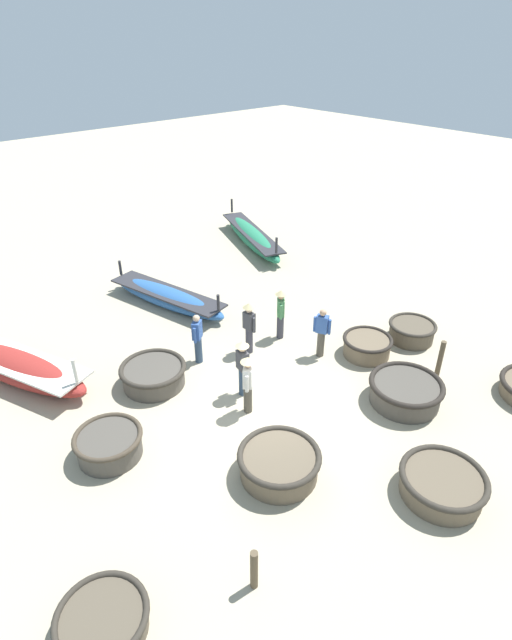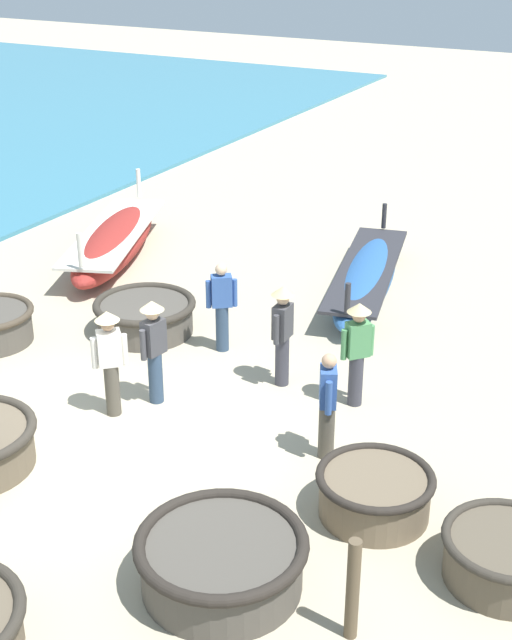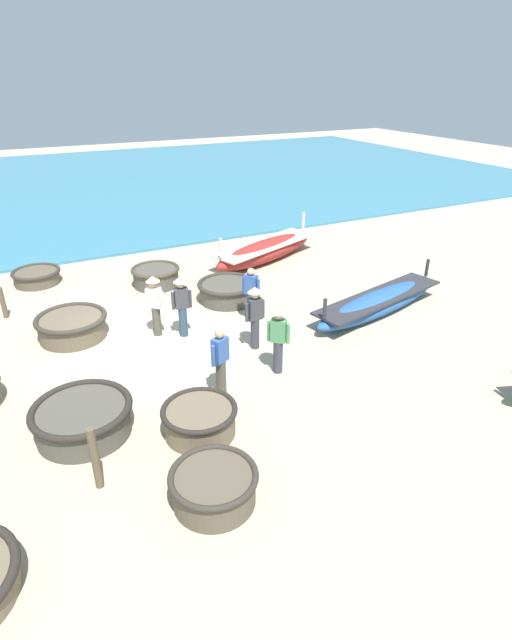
# 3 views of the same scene
# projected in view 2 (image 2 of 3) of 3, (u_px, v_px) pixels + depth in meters

# --- Properties ---
(ground_plane) EXTENTS (80.00, 80.00, 0.00)m
(ground_plane) POSITION_uv_depth(u_px,v_px,m) (110.00, 430.00, 12.86)
(ground_plane) COLOR tan
(coracle_front_left) EXTENTS (1.48, 1.48, 0.60)m
(coracle_front_left) POSITION_uv_depth(u_px,v_px,m) (375.00, 492.00, 10.94)
(coracle_front_left) COLOR brown
(coracle_front_left) RESTS_ON ground
(coracle_beside_post) EXTENTS (1.81, 1.81, 0.61)m
(coracle_beside_post) POSITION_uv_depth(u_px,v_px,m) (145.00, 315.00, 15.70)
(coracle_beside_post) COLOR #4C473F
(coracle_beside_post) RESTS_ON ground
(coracle_nearest) EXTENTS (1.93, 1.93, 0.65)m
(coracle_nearest) POSITION_uv_depth(u_px,v_px,m) (222.00, 560.00, 9.75)
(coracle_nearest) COLOR #4C473F
(coracle_nearest) RESTS_ON ground
(coracle_upturned) EXTENTS (1.46, 1.46, 0.59)m
(coracle_upturned) POSITION_uv_depth(u_px,v_px,m) (506.00, 556.00, 9.87)
(coracle_upturned) COLOR brown
(coracle_upturned) RESTS_ON ground
(long_boat_white_hull) EXTENTS (2.10, 5.12, 1.10)m
(long_boat_white_hull) POSITION_uv_depth(u_px,v_px,m) (367.00, 277.00, 17.36)
(long_boat_white_hull) COLOR #285693
(long_boat_white_hull) RESTS_ON ground
(long_boat_red_hull) EXTENTS (2.83, 5.00, 1.37)m
(long_boat_red_hull) POSITION_uv_depth(u_px,v_px,m) (115.00, 242.00, 18.97)
(long_boat_red_hull) COLOR maroon
(long_boat_red_hull) RESTS_ON ground
(fisherman_hauling) EXTENTS (0.39, 0.42, 1.67)m
(fisherman_hauling) POSITION_uv_depth(u_px,v_px,m) (357.00, 347.00, 13.14)
(fisherman_hauling) COLOR #383842
(fisherman_hauling) RESTS_ON ground
(fisherman_with_hat) EXTENTS (0.36, 0.53, 1.67)m
(fisherman_with_hat) POSITION_uv_depth(u_px,v_px,m) (282.00, 329.00, 13.71)
(fisherman_with_hat) COLOR #383842
(fisherman_with_hat) RESTS_ON ground
(fisherman_by_coracle) EXTENTS (0.44, 0.38, 1.57)m
(fisherman_by_coracle) POSITION_uv_depth(u_px,v_px,m) (222.00, 305.00, 14.85)
(fisherman_by_coracle) COLOR #2D425B
(fisherman_by_coracle) RESTS_ON ground
(fisherman_standing_left) EXTENTS (0.41, 0.39, 1.67)m
(fisherman_standing_left) POSITION_uv_depth(u_px,v_px,m) (110.00, 356.00, 12.87)
(fisherman_standing_left) COLOR #4C473D
(fisherman_standing_left) RESTS_ON ground
(fisherman_crouching) EXTENTS (0.35, 0.49, 1.57)m
(fisherman_crouching) POSITION_uv_depth(u_px,v_px,m) (328.00, 403.00, 11.89)
(fisherman_crouching) COLOR #4C473D
(fisherman_crouching) RESTS_ON ground
(fisherman_standing_right) EXTENTS (0.36, 0.52, 1.67)m
(fisherman_standing_right) POSITION_uv_depth(u_px,v_px,m) (154.00, 345.00, 13.21)
(fisherman_standing_right) COLOR #2D425B
(fisherman_standing_right) RESTS_ON ground
(mooring_post_shoreline) EXTENTS (0.14, 0.14, 1.21)m
(mooring_post_shoreline) POSITION_uv_depth(u_px,v_px,m) (353.00, 589.00, 8.97)
(mooring_post_shoreline) COLOR brown
(mooring_post_shoreline) RESTS_ON ground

